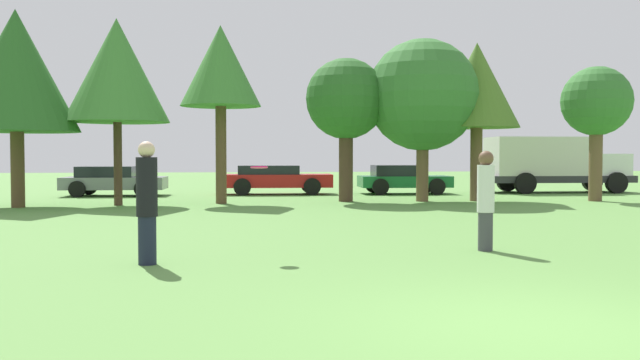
% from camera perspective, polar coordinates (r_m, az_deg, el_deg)
% --- Properties ---
extents(ground_plane, '(120.00, 120.00, 0.00)m').
position_cam_1_polar(ground_plane, '(6.82, 18.24, -11.84)').
color(ground_plane, '#5B8E42').
extents(person_thrower, '(0.32, 0.32, 1.84)m').
position_cam_1_polar(person_thrower, '(10.35, -14.46, -1.74)').
color(person_thrower, '#191E33').
rests_on(person_thrower, ground).
extents(person_catcher, '(0.29, 0.29, 1.71)m').
position_cam_1_polar(person_catcher, '(11.82, 13.86, -1.54)').
color(person_catcher, '#3F3F47').
rests_on(person_catcher, ground).
extents(frisbee, '(0.28, 0.28, 0.05)m').
position_cam_1_polar(frisbee, '(10.77, -5.18, 1.08)').
color(frisbee, '#F21E72').
extents(tree_0, '(3.82, 3.82, 6.19)m').
position_cam_1_polar(tree_0, '(23.24, -24.36, 8.41)').
color(tree_0, brown).
rests_on(tree_0, ground).
extents(tree_1, '(3.37, 3.37, 6.08)m').
position_cam_1_polar(tree_1, '(23.06, -16.83, 8.86)').
color(tree_1, '#473323').
rests_on(tree_1, ground).
extents(tree_2, '(2.73, 2.73, 6.02)m').
position_cam_1_polar(tree_2, '(23.18, -8.42, 9.40)').
color(tree_2, brown).
rests_on(tree_2, ground).
extents(tree_3, '(2.85, 2.85, 5.06)m').
position_cam_1_polar(tree_3, '(23.87, 2.22, 6.74)').
color(tree_3, '#473323').
rests_on(tree_3, ground).
extents(tree_4, '(3.96, 3.96, 5.75)m').
position_cam_1_polar(tree_4, '(24.26, 8.70, 7.09)').
color(tree_4, brown).
rests_on(tree_4, ground).
extents(tree_5, '(3.03, 3.03, 5.65)m').
position_cam_1_polar(tree_5, '(24.81, 13.15, 7.72)').
color(tree_5, brown).
rests_on(tree_5, ground).
extents(tree_6, '(2.46, 2.46, 4.80)m').
position_cam_1_polar(tree_6, '(26.01, 22.38, 6.02)').
color(tree_6, brown).
rests_on(tree_6, ground).
extents(parked_car_grey, '(4.08, 2.18, 1.19)m').
position_cam_1_polar(parked_car_grey, '(28.40, -17.15, -0.02)').
color(parked_car_grey, slate).
rests_on(parked_car_grey, ground).
extents(parked_car_red, '(4.65, 2.02, 1.21)m').
position_cam_1_polar(parked_car_red, '(28.28, -3.84, 0.13)').
color(parked_car_red, red).
rests_on(parked_car_red, ground).
extents(parked_car_green, '(3.88, 2.04, 1.22)m').
position_cam_1_polar(parked_car_green, '(28.75, 7.00, 0.12)').
color(parked_car_green, '#196633').
rests_on(parked_car_green, ground).
extents(delivery_truck_white, '(6.57, 2.57, 2.43)m').
position_cam_1_polar(delivery_truck_white, '(31.37, 18.96, 1.39)').
color(delivery_truck_white, '#2D2D33').
rests_on(delivery_truck_white, ground).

